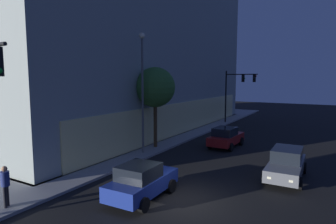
{
  "coord_description": "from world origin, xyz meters",
  "views": [
    {
      "loc": [
        -11.67,
        -5.87,
        5.73
      ],
      "look_at": [
        6.97,
        4.92,
        3.22
      ],
      "focal_mm": 30.82,
      "sensor_mm": 36.0,
      "label": 1
    }
  ],
  "objects_px": {
    "traffic_light_far_corner": "(237,86)",
    "car_blue": "(142,181)",
    "pedestrian_waiting": "(5,183)",
    "car_red": "(226,137)",
    "sidewalk_tree": "(155,88)",
    "modern_building": "(110,34)",
    "street_lamp_sidewalk": "(142,80)",
    "car_grey": "(286,163)"
  },
  "relations": [
    {
      "from": "street_lamp_sidewalk",
      "to": "traffic_light_far_corner",
      "type": "bearing_deg",
      "value": -5.48
    },
    {
      "from": "street_lamp_sidewalk",
      "to": "car_blue",
      "type": "relative_size",
      "value": 2.17
    },
    {
      "from": "traffic_light_far_corner",
      "to": "car_blue",
      "type": "distance_m",
      "value": 25.19
    },
    {
      "from": "street_lamp_sidewalk",
      "to": "modern_building",
      "type": "bearing_deg",
      "value": 50.39
    },
    {
      "from": "sidewalk_tree",
      "to": "modern_building",
      "type": "bearing_deg",
      "value": 56.82
    },
    {
      "from": "street_lamp_sidewalk",
      "to": "car_blue",
      "type": "height_order",
      "value": "street_lamp_sidewalk"
    },
    {
      "from": "modern_building",
      "to": "pedestrian_waiting",
      "type": "xyz_separation_m",
      "value": [
        -19.86,
        -11.32,
        -9.71
      ]
    },
    {
      "from": "modern_building",
      "to": "sidewalk_tree",
      "type": "height_order",
      "value": "modern_building"
    },
    {
      "from": "modern_building",
      "to": "traffic_light_far_corner",
      "type": "height_order",
      "value": "modern_building"
    },
    {
      "from": "modern_building",
      "to": "sidewalk_tree",
      "type": "xyz_separation_m",
      "value": [
        -7.13,
        -10.91,
        -5.95
      ]
    },
    {
      "from": "traffic_light_far_corner",
      "to": "car_blue",
      "type": "xyz_separation_m",
      "value": [
        -24.73,
        -2.87,
        -3.89
      ]
    },
    {
      "from": "modern_building",
      "to": "traffic_light_far_corner",
      "type": "bearing_deg",
      "value": -55.49
    },
    {
      "from": "car_blue",
      "to": "pedestrian_waiting",
      "type": "bearing_deg",
      "value": 132.07
    },
    {
      "from": "modern_building",
      "to": "pedestrian_waiting",
      "type": "distance_m",
      "value": 24.84
    },
    {
      "from": "street_lamp_sidewalk",
      "to": "sidewalk_tree",
      "type": "height_order",
      "value": "street_lamp_sidewalk"
    },
    {
      "from": "traffic_light_far_corner",
      "to": "street_lamp_sidewalk",
      "type": "bearing_deg",
      "value": 174.52
    },
    {
      "from": "modern_building",
      "to": "car_grey",
      "type": "distance_m",
      "value": 25.33
    },
    {
      "from": "traffic_light_far_corner",
      "to": "car_blue",
      "type": "bearing_deg",
      "value": -173.38
    },
    {
      "from": "street_lamp_sidewalk",
      "to": "car_grey",
      "type": "distance_m",
      "value": 11.23
    },
    {
      "from": "traffic_light_far_corner",
      "to": "street_lamp_sidewalk",
      "type": "relative_size",
      "value": 0.74
    },
    {
      "from": "street_lamp_sidewalk",
      "to": "sidewalk_tree",
      "type": "bearing_deg",
      "value": 5.93
    },
    {
      "from": "street_lamp_sidewalk",
      "to": "pedestrian_waiting",
      "type": "xyz_separation_m",
      "value": [
        -10.66,
        -0.2,
        -4.4
      ]
    },
    {
      "from": "modern_building",
      "to": "car_red",
      "type": "height_order",
      "value": "modern_building"
    },
    {
      "from": "pedestrian_waiting",
      "to": "street_lamp_sidewalk",
      "type": "bearing_deg",
      "value": 1.07
    },
    {
      "from": "street_lamp_sidewalk",
      "to": "pedestrian_waiting",
      "type": "bearing_deg",
      "value": -178.93
    },
    {
      "from": "traffic_light_far_corner",
      "to": "street_lamp_sidewalk",
      "type": "xyz_separation_m",
      "value": [
        -18.04,
        1.73,
        0.9
      ]
    },
    {
      "from": "sidewalk_tree",
      "to": "car_red",
      "type": "bearing_deg",
      "value": -55.13
    },
    {
      "from": "car_blue",
      "to": "street_lamp_sidewalk",
      "type": "bearing_deg",
      "value": 34.51
    },
    {
      "from": "sidewalk_tree",
      "to": "car_grey",
      "type": "distance_m",
      "value": 11.38
    },
    {
      "from": "pedestrian_waiting",
      "to": "car_red",
      "type": "bearing_deg",
      "value": -15.4
    },
    {
      "from": "sidewalk_tree",
      "to": "car_blue",
      "type": "bearing_deg",
      "value": -151.22
    },
    {
      "from": "traffic_light_far_corner",
      "to": "sidewalk_tree",
      "type": "xyz_separation_m",
      "value": [
        -15.97,
        1.94,
        0.26
      ]
    },
    {
      "from": "traffic_light_far_corner",
      "to": "pedestrian_waiting",
      "type": "distance_m",
      "value": 28.95
    },
    {
      "from": "car_blue",
      "to": "car_red",
      "type": "relative_size",
      "value": 0.97
    },
    {
      "from": "car_blue",
      "to": "car_grey",
      "type": "relative_size",
      "value": 0.86
    },
    {
      "from": "car_red",
      "to": "modern_building",
      "type": "bearing_deg",
      "value": 76.6
    },
    {
      "from": "pedestrian_waiting",
      "to": "car_blue",
      "type": "height_order",
      "value": "pedestrian_waiting"
    },
    {
      "from": "modern_building",
      "to": "car_red",
      "type": "distance_m",
      "value": 19.09
    },
    {
      "from": "traffic_light_far_corner",
      "to": "car_red",
      "type": "relative_size",
      "value": 1.55
    },
    {
      "from": "pedestrian_waiting",
      "to": "car_grey",
      "type": "height_order",
      "value": "pedestrian_waiting"
    },
    {
      "from": "traffic_light_far_corner",
      "to": "pedestrian_waiting",
      "type": "xyz_separation_m",
      "value": [
        -28.7,
        1.53,
        -3.5
      ]
    },
    {
      "from": "pedestrian_waiting",
      "to": "car_red",
      "type": "distance_m",
      "value": 16.71
    }
  ]
}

